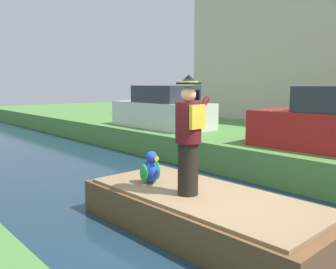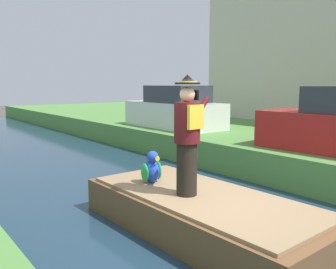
# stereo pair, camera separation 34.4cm
# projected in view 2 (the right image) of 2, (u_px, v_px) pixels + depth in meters

# --- Properties ---
(ground_plane) EXTENTS (80.00, 80.00, 0.00)m
(ground_plane) POSITION_uv_depth(u_px,v_px,m) (217.00, 244.00, 5.47)
(ground_plane) COLOR #4C4742
(canal_water) EXTENTS (5.81, 48.00, 0.10)m
(canal_water) POSITION_uv_depth(u_px,v_px,m) (217.00, 241.00, 5.46)
(canal_water) COLOR #1E384C
(canal_water) RESTS_ON ground
(boat) EXTENTS (1.89, 4.24, 0.61)m
(boat) POSITION_uv_depth(u_px,v_px,m) (202.00, 213.00, 5.68)
(boat) COLOR brown
(boat) RESTS_ON canal_water
(person_pirate) EXTENTS (0.61, 0.42, 1.85)m
(person_pirate) POSITION_uv_depth(u_px,v_px,m) (187.00, 136.00, 5.47)
(person_pirate) COLOR black
(person_pirate) RESTS_ON boat
(parrot_plush) EXTENTS (0.36, 0.34, 0.57)m
(parrot_plush) POSITION_uv_depth(u_px,v_px,m) (152.00, 169.00, 6.24)
(parrot_plush) COLOR blue
(parrot_plush) RESTS_ON boat
(parked_car_white) EXTENTS (1.77, 4.03, 1.50)m
(parked_car_white) POSITION_uv_depth(u_px,v_px,m) (174.00, 110.00, 13.02)
(parked_car_white) COLOR white
(parked_car_white) RESTS_ON grass_bank_far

